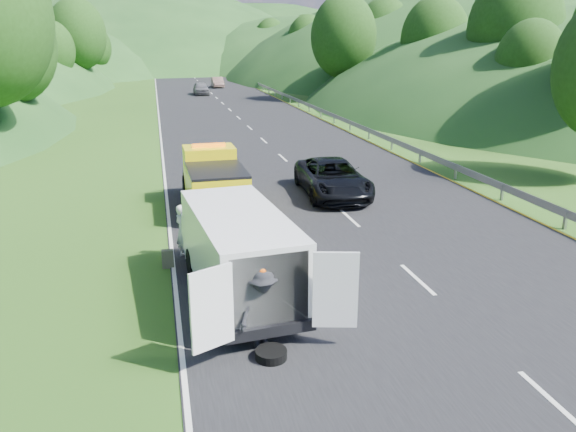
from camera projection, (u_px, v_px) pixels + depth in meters
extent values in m
plane|color=#38661E|center=(301.00, 263.00, 17.56)|extent=(320.00, 320.00, 0.00)
cube|color=black|center=(230.00, 110.00, 55.34)|extent=(14.00, 200.00, 0.02)
cube|color=gray|center=(276.00, 96.00, 68.53)|extent=(0.06, 140.00, 1.52)
cylinder|color=black|center=(187.00, 186.00, 24.75)|extent=(0.37, 1.00, 0.99)
cylinder|color=black|center=(229.00, 184.00, 25.20)|extent=(0.37, 1.00, 0.99)
cylinder|color=black|center=(196.00, 212.00, 21.10)|extent=(0.37, 1.00, 0.99)
cylinder|color=black|center=(245.00, 208.00, 21.55)|extent=(0.37, 1.00, 0.99)
cube|color=yellow|center=(210.00, 168.00, 23.92)|extent=(2.16, 1.63, 1.88)
cube|color=yellow|center=(217.00, 187.00, 21.94)|extent=(2.25, 3.41, 1.28)
cube|color=black|center=(216.00, 169.00, 21.73)|extent=(2.25, 3.41, 0.10)
cube|color=black|center=(207.00, 175.00, 25.18)|extent=(2.00, 1.23, 0.69)
cube|color=black|center=(206.00, 176.00, 25.78)|extent=(2.08, 0.24, 0.49)
cube|color=yellow|center=(206.00, 159.00, 25.30)|extent=(1.99, 0.82, 1.08)
cube|color=orange|center=(209.00, 145.00, 23.62)|extent=(1.39, 0.28, 0.16)
cube|color=black|center=(207.00, 157.00, 24.45)|extent=(1.88, 0.12, 0.89)
cylinder|color=black|center=(193.00, 262.00, 16.52)|extent=(0.40, 0.87, 0.85)
cylinder|color=black|center=(256.00, 255.00, 17.10)|extent=(0.40, 0.87, 0.85)
cylinder|color=black|center=(219.00, 317.00, 13.27)|extent=(0.40, 0.87, 0.85)
cylinder|color=black|center=(295.00, 305.00, 13.85)|extent=(0.40, 0.87, 0.85)
cube|color=white|center=(240.00, 249.00, 14.79)|extent=(2.70, 5.69, 1.96)
cube|color=white|center=(217.00, 230.00, 17.54)|extent=(2.20, 1.16, 1.06)
cube|color=black|center=(218.00, 206.00, 17.09)|extent=(1.98, 0.55, 0.88)
cube|color=black|center=(269.00, 290.00, 12.35)|extent=(1.80, 0.28, 1.69)
cube|color=white|center=(212.00, 309.00, 11.50)|extent=(0.93, 0.49, 1.80)
cube|color=white|center=(335.00, 290.00, 12.34)|extent=(0.99, 0.31, 1.80)
cube|color=black|center=(271.00, 331.00, 12.54)|extent=(2.12, 0.37, 0.26)
imported|color=silver|center=(185.00, 257.00, 18.03)|extent=(0.73, 0.79, 1.75)
imported|color=#BFC267|center=(238.00, 278.00, 16.48)|extent=(0.62, 0.63, 1.02)
imported|color=black|center=(263.00, 348.00, 12.77)|extent=(1.42, 1.21, 1.91)
cube|color=#51503D|center=(168.00, 259.00, 17.15)|extent=(0.36, 0.21, 0.57)
cylinder|color=black|center=(271.00, 359.00, 12.31)|extent=(0.70, 0.70, 0.20)
imported|color=black|center=(332.00, 195.00, 25.16)|extent=(2.94, 5.82, 1.58)
imported|color=#515056|center=(201.00, 95.00, 70.31)|extent=(1.84, 4.57, 1.56)
imported|color=brown|center=(218.00, 88.00, 80.90)|extent=(1.53, 4.40, 1.45)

